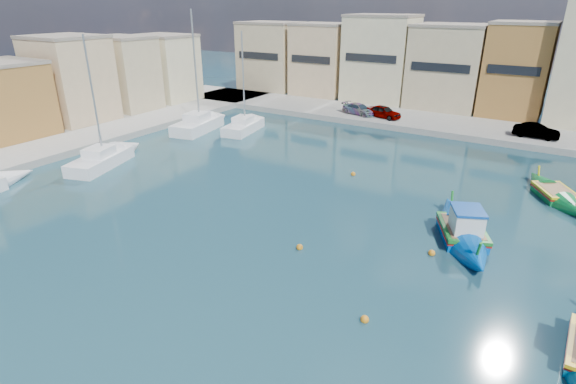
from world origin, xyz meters
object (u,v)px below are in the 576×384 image
Objects in this scene: luzzu_green at (555,195)px; yacht_north at (251,124)px; yacht_midnorth at (207,122)px; yacht_mid at (114,155)px; luzzu_blue_cabin at (462,233)px.

yacht_north is (-28.14, 4.04, 0.16)m from luzzu_green.
yacht_mid is (0.62, -12.27, -0.07)m from yacht_midnorth.
luzzu_blue_cabin reaches higher than luzzu_green.
yacht_north is at bearing 171.82° from luzzu_green.
yacht_north is at bearing 76.22° from yacht_mid.
luzzu_blue_cabin is at bearing 2.48° from yacht_mid.
yacht_mid reaches higher than luzzu_blue_cabin.
yacht_mid is (-27.64, -1.20, 0.05)m from luzzu_blue_cabin.
luzzu_green is at bearing 18.01° from yacht_mid.
luzzu_green is 32.34m from yacht_midnorth.
luzzu_blue_cabin is 1.20× the size of luzzu_green.
luzzu_blue_cabin is at bearing -28.58° from yacht_north.
luzzu_blue_cabin is 30.35m from yacht_midnorth.
luzzu_green is 0.68× the size of yacht_mid.
yacht_mid is at bearing -161.99° from luzzu_green.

